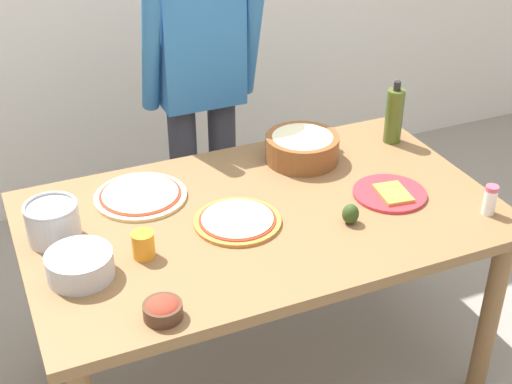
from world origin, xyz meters
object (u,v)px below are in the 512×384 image
(pizza_raw_on_board, at_px, (140,195))
(mixing_bowl_steel, at_px, (80,265))
(person_cook, at_px, (200,82))
(pizza_cooked_on_tray, at_px, (237,221))
(popcorn_bowl, at_px, (302,145))
(olive_oil_bottle, at_px, (394,115))
(small_sauce_bowl, at_px, (163,309))
(cup_orange, at_px, (143,245))
(plate_with_slice, at_px, (390,193))
(dining_table, at_px, (262,234))
(avocado, at_px, (350,214))
(steel_pot, at_px, (53,222))
(salt_shaker, at_px, (490,200))

(pizza_raw_on_board, bearing_deg, mixing_bowl_steel, -127.85)
(person_cook, relative_size, mixing_bowl_steel, 8.10)
(pizza_cooked_on_tray, relative_size, popcorn_bowl, 1.04)
(mixing_bowl_steel, bearing_deg, olive_oil_bottle, 16.26)
(small_sauce_bowl, bearing_deg, popcorn_bowl, 41.22)
(mixing_bowl_steel, height_order, cup_orange, cup_orange)
(plate_with_slice, distance_m, small_sauce_bowl, 0.97)
(person_cook, distance_m, cup_orange, 0.99)
(pizza_raw_on_board, bearing_deg, pizza_cooked_on_tray, -48.45)
(dining_table, xyz_separation_m, small_sauce_bowl, (-0.47, -0.39, 0.12))
(person_cook, bearing_deg, avocado, -78.86)
(person_cook, relative_size, pizza_cooked_on_tray, 5.55)
(pizza_cooked_on_tray, distance_m, mixing_bowl_steel, 0.54)
(popcorn_bowl, bearing_deg, steel_pot, -170.42)
(mixing_bowl_steel, height_order, small_sauce_bowl, mixing_bowl_steel)
(mixing_bowl_steel, bearing_deg, salt_shaker, -8.60)
(pizza_raw_on_board, xyz_separation_m, small_sauce_bowl, (-0.11, -0.64, 0.02))
(mixing_bowl_steel, xyz_separation_m, steel_pot, (-0.04, 0.23, 0.03))
(popcorn_bowl, xyz_separation_m, steel_pot, (-0.96, -0.16, 0.00))
(person_cook, bearing_deg, salt_shaker, -59.04)
(cup_orange, relative_size, salt_shaker, 0.80)
(person_cook, bearing_deg, pizza_raw_on_board, -129.06)
(pizza_raw_on_board, distance_m, olive_oil_bottle, 1.05)
(steel_pot, relative_size, salt_shaker, 1.64)
(person_cook, distance_m, small_sauce_bowl, 1.27)
(olive_oil_bottle, xyz_separation_m, avocado, (-0.45, -0.45, -0.08))
(person_cook, xyz_separation_m, cup_orange, (-0.49, -0.85, -0.14))
(popcorn_bowl, relative_size, avocado, 4.00)
(cup_orange, bearing_deg, pizza_raw_on_board, 76.26)
(plate_with_slice, height_order, small_sauce_bowl, small_sauce_bowl)
(popcorn_bowl, bearing_deg, mixing_bowl_steel, -157.20)
(plate_with_slice, bearing_deg, dining_table, 169.78)
(steel_pot, bearing_deg, person_cook, 41.38)
(pizza_cooked_on_tray, xyz_separation_m, cup_orange, (-0.33, -0.06, 0.03))
(olive_oil_bottle, relative_size, cup_orange, 3.01)
(pizza_cooked_on_tray, relative_size, cup_orange, 3.43)
(dining_table, distance_m, avocado, 0.32)
(pizza_cooked_on_tray, height_order, steel_pot, steel_pot)
(plate_with_slice, relative_size, avocado, 3.71)
(steel_pot, bearing_deg, dining_table, -9.70)
(popcorn_bowl, distance_m, salt_shaker, 0.72)
(dining_table, xyz_separation_m, pizza_raw_on_board, (-0.35, 0.25, 0.10))
(avocado, bearing_deg, salt_shaker, -16.36)
(dining_table, distance_m, small_sauce_bowl, 0.62)
(small_sauce_bowl, bearing_deg, plate_with_slice, 18.16)
(popcorn_bowl, distance_m, mixing_bowl_steel, 1.01)
(cup_orange, xyz_separation_m, avocado, (0.68, -0.09, -0.01))
(mixing_bowl_steel, bearing_deg, small_sauce_bowl, -58.40)
(dining_table, distance_m, person_cook, 0.81)
(person_cook, distance_m, steel_pot, 0.98)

